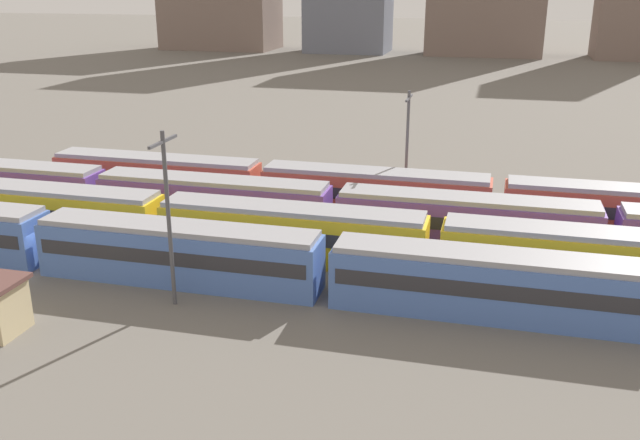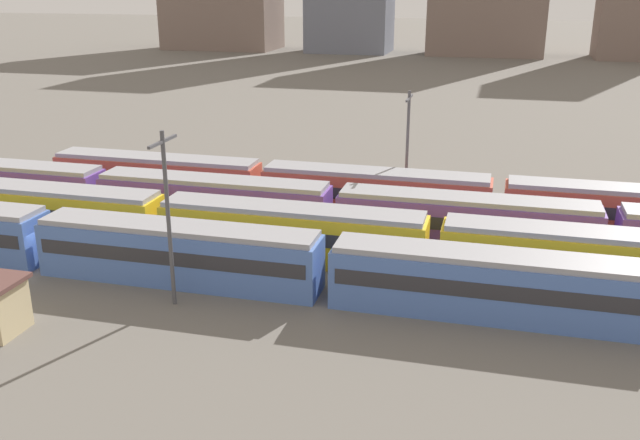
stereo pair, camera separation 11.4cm
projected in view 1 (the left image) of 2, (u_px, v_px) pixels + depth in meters
name	position (u px, v px, depth m)	size (l,w,h in m)	color
ground_plane	(106.00, 227.00, 53.30)	(600.00, 600.00, 0.00)	#666059
train_track_0	(327.00, 268.00, 41.01)	(74.70, 3.06, 3.75)	#4C70BC
train_track_1	(292.00, 233.00, 46.64)	(55.80, 3.06, 3.75)	yellow
train_track_2	(610.00, 233.00, 46.58)	(112.50, 3.06, 3.75)	#6B429E
train_track_3	(375.00, 193.00, 55.27)	(55.80, 3.06, 3.75)	#BC4C38
catenary_pole_0	(168.00, 212.00, 38.92)	(0.24, 3.20, 10.25)	#4C4C51
catenary_pole_1	(407.00, 143.00, 56.52)	(0.24, 3.20, 9.60)	#4C4C51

